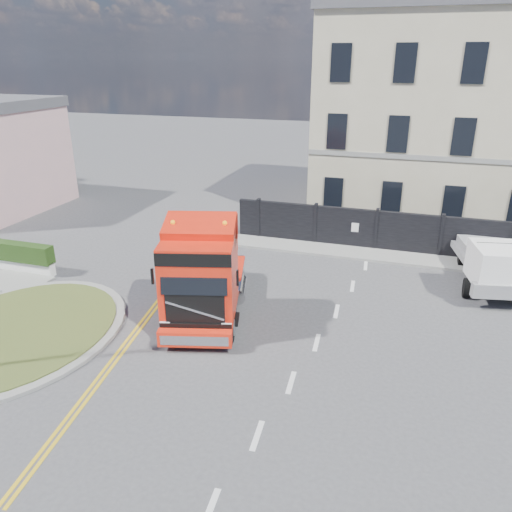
% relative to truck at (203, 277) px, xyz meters
% --- Properties ---
extents(ground, '(120.00, 120.00, 0.00)m').
position_rel_truck_xyz_m(ground, '(1.22, 0.10, -1.71)').
color(ground, '#424244').
rests_on(ground, ground).
extents(traffic_island, '(6.80, 6.80, 0.17)m').
position_rel_truck_xyz_m(traffic_island, '(-5.78, -2.90, -1.63)').
color(traffic_island, gray).
rests_on(traffic_island, ground).
extents(hoarding_fence, '(18.80, 0.25, 2.00)m').
position_rel_truck_xyz_m(hoarding_fence, '(7.77, 9.10, -0.71)').
color(hoarding_fence, black).
rests_on(hoarding_fence, ground).
extents(georgian_building, '(12.30, 10.30, 12.80)m').
position_rel_truck_xyz_m(georgian_building, '(7.22, 16.60, 4.07)').
color(georgian_building, beige).
rests_on(georgian_building, ground).
extents(pavement_far, '(20.00, 1.60, 0.12)m').
position_rel_truck_xyz_m(pavement_far, '(7.22, 8.20, -1.65)').
color(pavement_far, gray).
rests_on(pavement_far, ground).
extents(truck, '(3.93, 6.75, 3.81)m').
position_rel_truck_xyz_m(truck, '(0.00, 0.00, 0.00)').
color(truck, black).
rests_on(truck, ground).
extents(flatbed_pickup, '(3.09, 5.69, 2.23)m').
position_rel_truck_xyz_m(flatbed_pickup, '(10.22, 5.52, -0.50)').
color(flatbed_pickup, gray).
rests_on(flatbed_pickup, ground).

